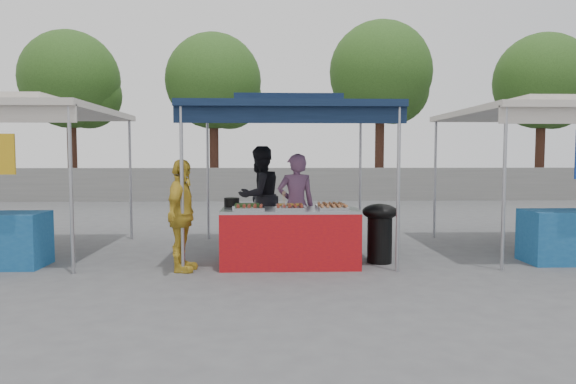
{
  "coord_description": "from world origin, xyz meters",
  "views": [
    {
      "loc": [
        -0.3,
        -7.57,
        1.62
      ],
      "look_at": [
        0.0,
        0.6,
        1.05
      ],
      "focal_mm": 32.0,
      "sensor_mm": 36.0,
      "label": 1
    }
  ],
  "objects_px": {
    "helper_man": "(260,196)",
    "customer_person": "(181,216)",
    "wok_burner": "(380,228)",
    "vendor_woman": "(296,205)",
    "vendor_table": "(290,238)",
    "cooking_pot": "(232,202)"
  },
  "relations": [
    {
      "from": "helper_man",
      "to": "customer_person",
      "type": "bearing_deg",
      "value": 22.56
    },
    {
      "from": "cooking_pot",
      "to": "helper_man",
      "type": "xyz_separation_m",
      "value": [
        0.4,
        1.4,
        -0.02
      ]
    },
    {
      "from": "vendor_table",
      "to": "wok_burner",
      "type": "xyz_separation_m",
      "value": [
        1.38,
        0.2,
        0.11
      ]
    },
    {
      "from": "vendor_woman",
      "to": "helper_man",
      "type": "relative_size",
      "value": 0.92
    },
    {
      "from": "vendor_table",
      "to": "wok_burner",
      "type": "height_order",
      "value": "wok_burner"
    },
    {
      "from": "cooking_pot",
      "to": "helper_man",
      "type": "bearing_deg",
      "value": 73.95
    },
    {
      "from": "wok_burner",
      "to": "vendor_woman",
      "type": "distance_m",
      "value": 1.4
    },
    {
      "from": "helper_man",
      "to": "customer_person",
      "type": "height_order",
      "value": "helper_man"
    },
    {
      "from": "wok_burner",
      "to": "customer_person",
      "type": "relative_size",
      "value": 0.57
    },
    {
      "from": "cooking_pot",
      "to": "vendor_woman",
      "type": "xyz_separation_m",
      "value": [
        1.0,
        0.41,
        -0.09
      ]
    },
    {
      "from": "helper_man",
      "to": "cooking_pot",
      "type": "bearing_deg",
      "value": 34.15
    },
    {
      "from": "vendor_woman",
      "to": "cooking_pot",
      "type": "bearing_deg",
      "value": 14.59
    },
    {
      "from": "customer_person",
      "to": "cooking_pot",
      "type": "bearing_deg",
      "value": -38.82
    },
    {
      "from": "wok_burner",
      "to": "helper_man",
      "type": "bearing_deg",
      "value": 140.33
    },
    {
      "from": "helper_man",
      "to": "vendor_woman",
      "type": "bearing_deg",
      "value": 81.34
    },
    {
      "from": "cooking_pot",
      "to": "helper_man",
      "type": "relative_size",
      "value": 0.13
    },
    {
      "from": "wok_burner",
      "to": "helper_man",
      "type": "xyz_separation_m",
      "value": [
        -1.85,
        1.55,
        0.36
      ]
    },
    {
      "from": "vendor_table",
      "to": "customer_person",
      "type": "bearing_deg",
      "value": -169.83
    },
    {
      "from": "cooking_pot",
      "to": "wok_burner",
      "type": "height_order",
      "value": "cooking_pot"
    },
    {
      "from": "vendor_table",
      "to": "customer_person",
      "type": "xyz_separation_m",
      "value": [
        -1.53,
        -0.27,
        0.37
      ]
    },
    {
      "from": "vendor_woman",
      "to": "customer_person",
      "type": "height_order",
      "value": "vendor_woman"
    },
    {
      "from": "cooking_pot",
      "to": "vendor_woman",
      "type": "height_order",
      "value": "vendor_woman"
    }
  ]
}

